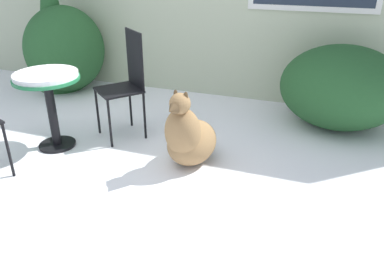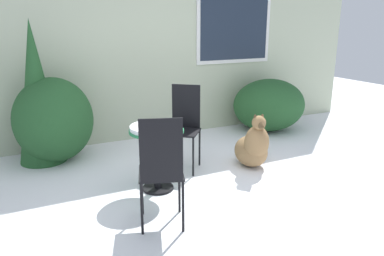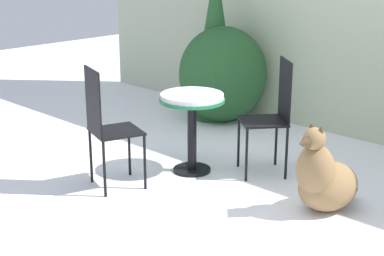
{
  "view_description": "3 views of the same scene",
  "coord_description": "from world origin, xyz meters",
  "px_view_note": "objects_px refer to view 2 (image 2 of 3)",
  "views": [
    {
      "loc": [
        1.74,
        -2.42,
        1.73
      ],
      "look_at": [
        0.75,
        0.39,
        0.34
      ],
      "focal_mm": 35.0,
      "sensor_mm": 36.0,
      "label": 1
    },
    {
      "loc": [
        -1.96,
        -3.43,
        1.83
      ],
      "look_at": [
        0.0,
        0.6,
        0.55
      ],
      "focal_mm": 35.0,
      "sensor_mm": 36.0,
      "label": 2
    },
    {
      "loc": [
        2.97,
        -3.48,
        2.03
      ],
      "look_at": [
        -0.6,
        0.24,
        0.42
      ],
      "focal_mm": 55.0,
      "sensor_mm": 36.0,
      "label": 3
    }
  ],
  "objects_px": {
    "patio_chair_near_table": "(184,124)",
    "patio_chair_far_side": "(161,168)",
    "dog": "(253,147)",
    "patio_table": "(157,139)"
  },
  "relations": [
    {
      "from": "patio_chair_near_table",
      "to": "patio_chair_far_side",
      "type": "height_order",
      "value": "same"
    },
    {
      "from": "patio_chair_far_side",
      "to": "dog",
      "type": "distance_m",
      "value": 1.86
    },
    {
      "from": "patio_table",
      "to": "dog",
      "type": "relative_size",
      "value": 1.01
    },
    {
      "from": "patio_table",
      "to": "patio_chair_far_side",
      "type": "relative_size",
      "value": 0.7
    },
    {
      "from": "dog",
      "to": "patio_table",
      "type": "bearing_deg",
      "value": -165.26
    },
    {
      "from": "dog",
      "to": "patio_chair_far_side",
      "type": "bearing_deg",
      "value": -140.64
    },
    {
      "from": "patio_chair_far_side",
      "to": "dog",
      "type": "bearing_deg",
      "value": -132.36
    },
    {
      "from": "patio_table",
      "to": "patio_chair_near_table",
      "type": "bearing_deg",
      "value": 41.08
    },
    {
      "from": "patio_chair_near_table",
      "to": "patio_table",
      "type": "bearing_deg",
      "value": -99.58
    },
    {
      "from": "patio_chair_far_side",
      "to": "dog",
      "type": "height_order",
      "value": "patio_chair_far_side"
    }
  ]
}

